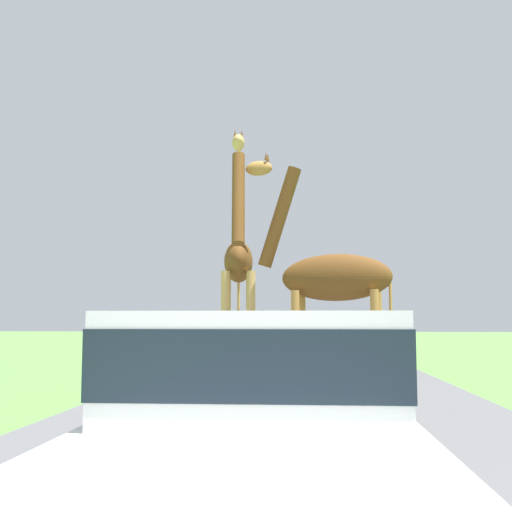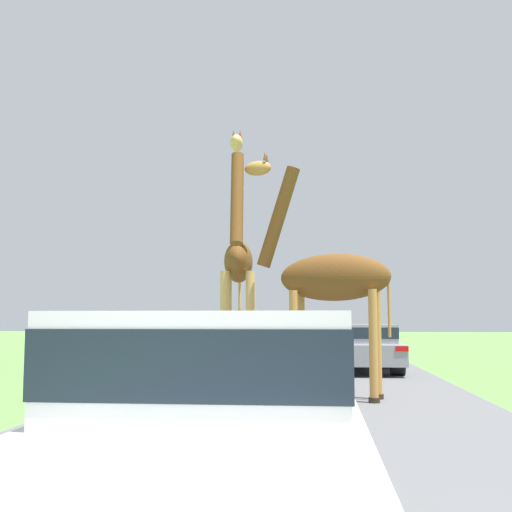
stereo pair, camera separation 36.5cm
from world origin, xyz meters
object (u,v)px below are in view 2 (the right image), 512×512
object	(u,v)px
giraffe_near_road	(238,271)
giraffe_companion	(328,278)
car_lead_maroon	(219,432)
car_queue_left	(366,346)
car_queue_right	(277,339)

from	to	relation	value
giraffe_near_road	giraffe_companion	world-z (taller)	giraffe_near_road
giraffe_near_road	car_lead_maroon	distance (m)	9.59
giraffe_companion	car_queue_left	bearing A→B (deg)	2.20
giraffe_near_road	giraffe_companion	distance (m)	2.11
giraffe_companion	car_lead_maroon	bearing A→B (deg)	-173.22
giraffe_companion	car_queue_right	xyz separation A→B (m)	(-1.79, 11.87, -1.51)
car_queue_right	car_lead_maroon	bearing A→B (deg)	-87.15
giraffe_companion	car_queue_left	world-z (taller)	giraffe_companion
giraffe_near_road	car_queue_right	world-z (taller)	giraffe_near_road
car_lead_maroon	car_queue_right	distance (m)	20.30
giraffe_companion	car_queue_right	distance (m)	12.10
car_queue_left	car_queue_right	bearing A→B (deg)	119.78
giraffe_near_road	car_lead_maroon	world-z (taller)	giraffe_near_road
giraffe_companion	car_queue_left	size ratio (longest dim) A/B	1.08
car_queue_right	giraffe_near_road	bearing A→B (deg)	-90.38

